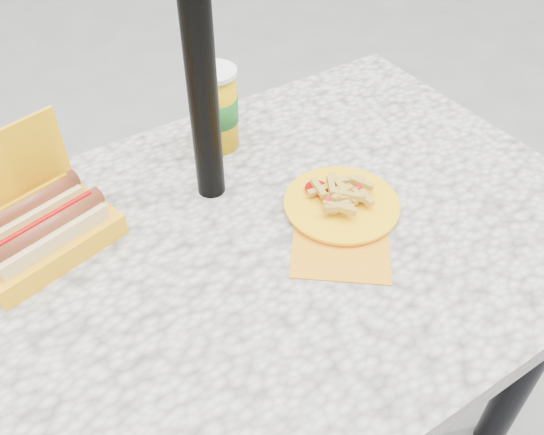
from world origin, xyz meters
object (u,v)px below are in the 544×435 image
soda_cup (216,109)px  fries_plate (341,205)px  umbrella_pole (194,3)px  hotdog_box (37,228)px

soda_cup → fries_plate: bearing=-73.9°
fries_plate → soda_cup: soda_cup is taller
umbrella_pole → hotdog_box: size_ratio=8.47×
fries_plate → soda_cup: size_ratio=1.73×
umbrella_pole → hotdog_box: 0.43m
soda_cup → hotdog_box: bearing=-166.5°
umbrella_pole → soda_cup: 0.30m
umbrella_pole → fries_plate: (0.16, -0.17, -0.34)m
hotdog_box → fries_plate: (0.47, -0.20, -0.03)m
fries_plate → hotdog_box: bearing=156.9°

